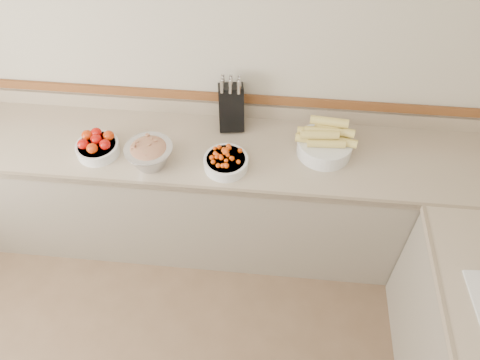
# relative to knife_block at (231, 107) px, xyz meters

# --- Properties ---
(back_wall) EXTENTS (4.00, 0.00, 4.00)m
(back_wall) POSITION_rel_knife_block_xyz_m (-0.24, 0.10, 0.25)
(back_wall) COLOR #BCB29B
(back_wall) RESTS_ON ground_plane
(counter_back) EXTENTS (4.00, 0.65, 1.08)m
(counter_back) POSITION_rel_knife_block_xyz_m (-0.24, -0.22, -0.60)
(counter_back) COLOR tan
(counter_back) RESTS_ON ground_plane
(knife_block) EXTENTS (0.18, 0.21, 0.37)m
(knife_block) POSITION_rel_knife_block_xyz_m (0.00, 0.00, 0.00)
(knife_block) COLOR black
(knife_block) RESTS_ON counter_back
(tomato_bowl) EXTENTS (0.26, 0.26, 0.13)m
(tomato_bowl) POSITION_rel_knife_block_xyz_m (-0.77, -0.32, -0.10)
(tomato_bowl) COLOR silver
(tomato_bowl) RESTS_ON counter_back
(cherry_tomato_bowl) EXTENTS (0.26, 0.26, 0.14)m
(cherry_tomato_bowl) POSITION_rel_knife_block_xyz_m (0.01, -0.37, -0.10)
(cherry_tomato_bowl) COLOR silver
(cherry_tomato_bowl) RESTS_ON counter_back
(corn_bowl) EXTENTS (0.36, 0.33, 0.24)m
(corn_bowl) POSITION_rel_knife_block_xyz_m (0.58, -0.19, -0.07)
(corn_bowl) COLOR silver
(corn_bowl) RESTS_ON counter_back
(rhubarb_bowl) EXTENTS (0.28, 0.28, 0.16)m
(rhubarb_bowl) POSITION_rel_knife_block_xyz_m (-0.43, -0.38, -0.07)
(rhubarb_bowl) COLOR #B2B2BA
(rhubarb_bowl) RESTS_ON counter_back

